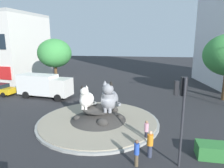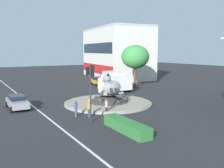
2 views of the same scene
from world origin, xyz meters
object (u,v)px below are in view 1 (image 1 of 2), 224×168
object	(u,v)px
cat_statue_white	(86,99)
pedestrian_blue_shirt	(137,152)
cat_statue_grey	(109,99)
broadleaf_tree_behind_island	(55,53)
traffic_light_mast	(182,103)
pedestrian_pink_shirt	(146,130)
pedestrian_orange_shirt	(150,143)
delivery_box_truck	(44,85)

from	to	relation	value
cat_statue_white	pedestrian_blue_shirt	xyz separation A→B (m)	(4.80, -5.82, -1.23)
cat_statue_white	cat_statue_grey	size ratio (longest dim) A/B	0.80
cat_statue_white	broadleaf_tree_behind_island	distance (m)	13.78
pedestrian_blue_shirt	traffic_light_mast	bearing A→B (deg)	-162.58
cat_statue_grey	pedestrian_blue_shirt	world-z (taller)	cat_statue_grey
broadleaf_tree_behind_island	cat_statue_white	bearing A→B (deg)	-52.94
cat_statue_white	broadleaf_tree_behind_island	world-z (taller)	broadleaf_tree_behind_island
cat_statue_grey	traffic_light_mast	world-z (taller)	traffic_light_mast
traffic_light_mast	pedestrian_blue_shirt	world-z (taller)	traffic_light_mast
cat_statue_white	pedestrian_pink_shirt	world-z (taller)	cat_statue_white
cat_statue_grey	pedestrian_blue_shirt	xyz separation A→B (m)	(2.67, -5.59, -1.42)
cat_statue_white	pedestrian_orange_shirt	distance (m)	7.41
broadleaf_tree_behind_island	pedestrian_pink_shirt	xyz separation A→B (m)	(13.38, -13.33, -4.61)
cat_statue_white	traffic_light_mast	bearing A→B (deg)	56.30
traffic_light_mast	pedestrian_pink_shirt	size ratio (longest dim) A/B	3.37
delivery_box_truck	traffic_light_mast	bearing A→B (deg)	-31.79
traffic_light_mast	delivery_box_truck	world-z (taller)	traffic_light_mast
broadleaf_tree_behind_island	pedestrian_orange_shirt	xyz separation A→B (m)	(13.63, -15.42, -4.51)
broadleaf_tree_behind_island	pedestrian_orange_shirt	bearing A→B (deg)	-48.53
pedestrian_blue_shirt	delivery_box_truck	world-z (taller)	delivery_box_truck
pedestrian_orange_shirt	delivery_box_truck	bearing A→B (deg)	-107.32
pedestrian_pink_shirt	traffic_light_mast	bearing A→B (deg)	-163.56
cat_statue_white	delivery_box_truck	bearing A→B (deg)	-127.54
cat_statue_white	pedestrian_orange_shirt	xyz separation A→B (m)	(5.57, -4.75, -1.19)
cat_statue_grey	delivery_box_truck	size ratio (longest dim) A/B	0.37
traffic_light_mast	pedestrian_blue_shirt	distance (m)	3.81
pedestrian_blue_shirt	delivery_box_truck	xyz separation A→B (m)	(-12.54, 12.40, 0.74)
traffic_light_mast	pedestrian_orange_shirt	world-z (taller)	traffic_light_mast
broadleaf_tree_behind_island	pedestrian_pink_shirt	size ratio (longest dim) A/B	4.82
broadleaf_tree_behind_island	pedestrian_blue_shirt	world-z (taller)	broadleaf_tree_behind_island
broadleaf_tree_behind_island	pedestrian_blue_shirt	distance (m)	21.41
pedestrian_orange_shirt	delivery_box_truck	world-z (taller)	delivery_box_truck
pedestrian_blue_shirt	cat_statue_grey	bearing A→B (deg)	-59.52
cat_statue_grey	pedestrian_pink_shirt	size ratio (longest dim) A/B	1.73
traffic_light_mast	pedestrian_pink_shirt	bearing A→B (deg)	28.70
cat_statue_white	pedestrian_blue_shirt	size ratio (longest dim) A/B	1.30
pedestrian_orange_shirt	pedestrian_pink_shirt	xyz separation A→B (m)	(-0.25, 2.09, -0.10)
pedestrian_orange_shirt	broadleaf_tree_behind_island	bearing A→B (deg)	-115.45
broadleaf_tree_behind_island	pedestrian_pink_shirt	bearing A→B (deg)	-44.88
cat_statue_white	traffic_light_mast	world-z (taller)	traffic_light_mast
broadleaf_tree_behind_island	pedestrian_pink_shirt	distance (m)	19.44
cat_statue_grey	pedestrian_pink_shirt	bearing A→B (deg)	54.08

